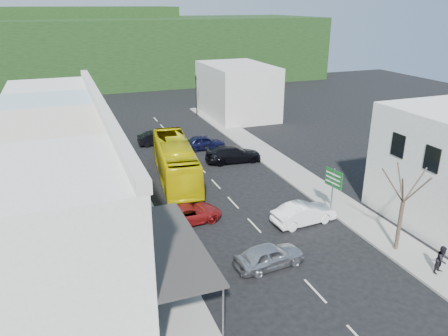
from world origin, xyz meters
The scene contains 19 objects.
ground centered at (0.00, 0.00, 0.00)m, with size 120.00×120.00×0.00m, color black.
sidewalk_left centered at (-7.50, 10.00, 0.07)m, with size 3.00×52.00×0.15m, color gray.
sidewalk_right centered at (7.50, 10.00, 0.07)m, with size 3.00×52.00×0.15m, color gray.
shopfront_row centered at (-12.49, 5.00, 4.00)m, with size 8.25×30.00×8.00m.
distant_block_left centered at (-12.00, 27.00, 3.00)m, with size 8.00×10.00×6.00m, color #B7B2A8.
distant_block_right centered at (11.00, 30.00, 3.50)m, with size 8.00×12.00×7.00m, color #B7B2A8.
hillside centered at (-1.45, 65.09, 6.73)m, with size 80.00×26.00×14.00m.
bus centered at (-2.87, 10.51, 1.55)m, with size 2.50×11.60×3.10m, color #DAC701.
car_silver centered at (-1.31, -4.97, 0.70)m, with size 1.80×4.40×1.40m, color #ACACB1.
car_white centered at (3.40, -0.93, 0.70)m, with size 1.80×4.40×1.40m, color white.
car_red centered at (-4.15, 2.11, 0.70)m, with size 1.90×4.60×1.40m, color maroon.
car_black_near centered at (3.54, 12.74, 0.70)m, with size 1.84×4.50×1.40m, color black.
car_navy_mid centered at (2.13, 17.49, 0.70)m, with size 1.80×4.40×1.40m, color black.
car_black_far centered at (-2.09, 20.87, 0.70)m, with size 1.80×4.40×1.40m, color black.
pedestrian_left centered at (-7.53, 2.08, 1.00)m, with size 0.60×0.40×1.70m, color black.
pedestrian_right centered at (7.51, -9.22, 1.00)m, with size 0.70×0.44×1.70m, color black.
direction_sign centered at (5.80, -0.70, 1.87)m, with size 0.44×1.70×3.75m, color #14581F, non-canonical shape.
street_tree centered at (6.98, -6.22, 3.37)m, with size 2.59×2.59×6.74m, color #3A2B21, non-canonical shape.
traffic_signal centered at (5.80, 31.96, 2.78)m, with size 0.83×1.22×5.56m, color black, non-canonical shape.
Camera 1 is at (-11.68, -24.79, 14.68)m, focal length 35.00 mm.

